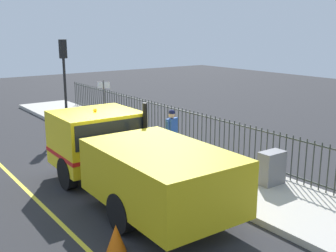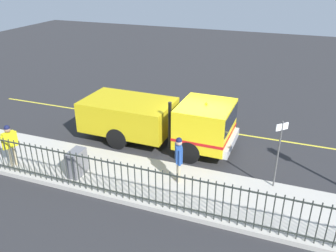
{
  "view_description": "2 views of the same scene",
  "coord_description": "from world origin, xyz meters",
  "px_view_note": "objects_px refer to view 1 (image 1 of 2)",
  "views": [
    {
      "loc": [
        -5.55,
        -11.11,
        4.63
      ],
      "look_at": [
        1.33,
        -1.72,
        1.87
      ],
      "focal_mm": 43.76,
      "sensor_mm": 36.0,
      "label": 1
    },
    {
      "loc": [
        12.88,
        3.37,
        7.35
      ],
      "look_at": [
        1.05,
        -1.06,
        1.48
      ],
      "focal_mm": 37.24,
      "sensor_mm": 36.0,
      "label": 2
    }
  ],
  "objects_px": {
    "worker_standing": "(172,129)",
    "street_sign": "(104,104)",
    "utility_cabinet": "(271,168)",
    "traffic_cone": "(116,238)",
    "work_truck": "(125,154)",
    "traffic_light_near": "(64,65)"
  },
  "relations": [
    {
      "from": "traffic_cone",
      "to": "utility_cabinet",
      "type": "bearing_deg",
      "value": 3.85
    },
    {
      "from": "work_truck",
      "to": "traffic_light_near",
      "type": "distance_m",
      "value": 8.95
    },
    {
      "from": "work_truck",
      "to": "traffic_light_near",
      "type": "bearing_deg",
      "value": 78.91
    },
    {
      "from": "traffic_light_near",
      "to": "utility_cabinet",
      "type": "xyz_separation_m",
      "value": [
        1.89,
        -10.66,
        -2.36
      ]
    },
    {
      "from": "utility_cabinet",
      "to": "traffic_cone",
      "type": "relative_size",
      "value": 1.61
    },
    {
      "from": "traffic_light_near",
      "to": "street_sign",
      "type": "xyz_separation_m",
      "value": [
        0.09,
        -3.7,
        -1.28
      ]
    },
    {
      "from": "worker_standing",
      "to": "street_sign",
      "type": "distance_m",
      "value": 3.43
    },
    {
      "from": "worker_standing",
      "to": "traffic_light_near",
      "type": "relative_size",
      "value": 0.44
    },
    {
      "from": "traffic_light_near",
      "to": "traffic_cone",
      "type": "bearing_deg",
      "value": 61.85
    },
    {
      "from": "worker_standing",
      "to": "utility_cabinet",
      "type": "xyz_separation_m",
      "value": [
        0.91,
        -3.69,
        -0.59
      ]
    },
    {
      "from": "traffic_light_near",
      "to": "street_sign",
      "type": "height_order",
      "value": "traffic_light_near"
    },
    {
      "from": "traffic_light_near",
      "to": "street_sign",
      "type": "bearing_deg",
      "value": 80.94
    },
    {
      "from": "worker_standing",
      "to": "utility_cabinet",
      "type": "height_order",
      "value": "worker_standing"
    },
    {
      "from": "worker_standing",
      "to": "traffic_cone",
      "type": "bearing_deg",
      "value": 16.75
    },
    {
      "from": "worker_standing",
      "to": "utility_cabinet",
      "type": "relative_size",
      "value": 1.78
    },
    {
      "from": "work_truck",
      "to": "utility_cabinet",
      "type": "height_order",
      "value": "work_truck"
    },
    {
      "from": "street_sign",
      "to": "traffic_cone",
      "type": "bearing_deg",
      "value": -116.19
    },
    {
      "from": "traffic_cone",
      "to": "traffic_light_near",
      "type": "bearing_deg",
      "value": 72.32
    },
    {
      "from": "traffic_cone",
      "to": "work_truck",
      "type": "bearing_deg",
      "value": 55.73
    },
    {
      "from": "traffic_cone",
      "to": "street_sign",
      "type": "distance_m",
      "value": 8.29
    },
    {
      "from": "work_truck",
      "to": "utility_cabinet",
      "type": "distance_m",
      "value": 4.32
    },
    {
      "from": "traffic_cone",
      "to": "street_sign",
      "type": "height_order",
      "value": "street_sign"
    }
  ]
}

